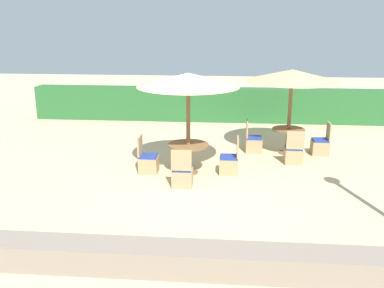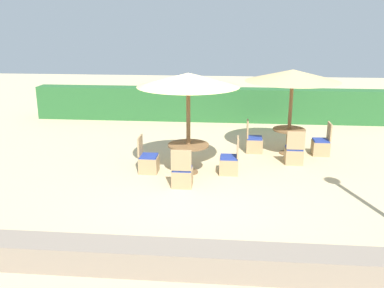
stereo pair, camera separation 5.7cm
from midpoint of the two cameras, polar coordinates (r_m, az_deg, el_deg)
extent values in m
plane|color=#D1BA8C|center=(9.72, -0.48, -6.09)|extent=(40.00, 40.00, 0.00)
cube|color=#28602D|center=(16.14, 1.84, 5.30)|extent=(13.00, 0.70, 1.24)
cube|color=gray|center=(6.73, -3.21, -15.03)|extent=(10.00, 0.56, 0.42)
cylinder|color=brown|center=(12.29, 12.75, 3.94)|extent=(0.10, 0.10, 2.31)
cone|color=tan|center=(12.11, 13.07, 8.92)|extent=(2.60, 2.60, 0.32)
cylinder|color=brown|center=(12.58, 12.43, -1.13)|extent=(0.48, 0.48, 0.03)
cylinder|color=brown|center=(12.49, 12.52, 0.30)|extent=(0.12, 0.12, 0.68)
cylinder|color=brown|center=(12.39, 12.62, 1.91)|extent=(0.91, 0.91, 0.04)
cube|color=tan|center=(12.48, 8.10, -0.15)|extent=(0.46, 0.46, 0.40)
cube|color=#233893|center=(12.42, 8.14, 0.84)|extent=(0.42, 0.42, 0.05)
cube|color=tan|center=(12.34, 7.22, 2.05)|extent=(0.04, 0.46, 0.48)
cube|color=tan|center=(12.64, 16.54, -0.47)|extent=(0.46, 0.46, 0.40)
cube|color=#233893|center=(12.58, 16.62, 0.51)|extent=(0.42, 0.42, 0.05)
cube|color=tan|center=(12.56, 17.66, 1.65)|extent=(0.04, 0.46, 0.48)
cube|color=tan|center=(11.71, 13.21, -1.55)|extent=(0.46, 0.46, 0.40)
cube|color=#233893|center=(11.64, 13.28, -0.49)|extent=(0.42, 0.42, 0.05)
cube|color=tan|center=(11.37, 13.51, 0.48)|extent=(0.46, 0.04, 0.48)
cylinder|color=brown|center=(10.41, -0.66, 2.42)|extent=(0.10, 0.10, 2.41)
cone|color=tan|center=(10.20, -0.68, 8.57)|extent=(2.46, 2.46, 0.32)
cylinder|color=brown|center=(10.76, -0.64, -3.74)|extent=(0.48, 0.48, 0.03)
cylinder|color=brown|center=(10.65, -0.65, -2.05)|extent=(0.12, 0.12, 0.70)
cylinder|color=brown|center=(10.54, -0.65, -0.14)|extent=(1.02, 1.02, 0.04)
cube|color=tan|center=(9.86, -1.44, -4.51)|extent=(0.46, 0.46, 0.40)
cube|color=#233893|center=(9.79, -1.45, -3.28)|extent=(0.42, 0.42, 0.05)
cube|color=tan|center=(9.50, -1.60, -2.20)|extent=(0.46, 0.04, 0.48)
cube|color=tan|center=(10.69, 4.76, -2.89)|extent=(0.46, 0.46, 0.40)
cube|color=#233893|center=(10.62, 4.79, -1.74)|extent=(0.42, 0.42, 0.05)
cube|color=tan|center=(10.54, 5.96, -0.40)|extent=(0.04, 0.46, 0.48)
cube|color=tan|center=(10.78, -5.93, -2.75)|extent=(0.46, 0.46, 0.40)
cube|color=#233893|center=(10.71, -5.96, -1.61)|extent=(0.42, 0.42, 0.05)
cube|color=tan|center=(10.67, -7.11, -0.22)|extent=(0.04, 0.46, 0.48)
camera|label=1|loc=(0.03, -90.16, -0.05)|focal=40.00mm
camera|label=2|loc=(0.03, 89.84, 0.05)|focal=40.00mm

